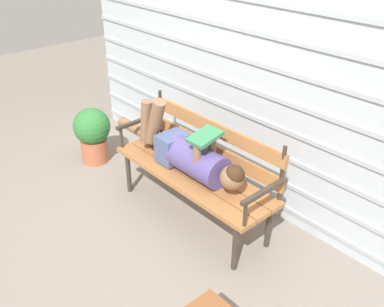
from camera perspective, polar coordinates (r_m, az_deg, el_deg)
ground_plane at (r=3.74m, az=-1.56°, el=-9.14°), size 12.00×12.00×0.00m
house_siding at (r=3.67m, az=7.22°, el=8.90°), size 4.40×0.08×2.11m
park_bench at (r=3.56m, az=0.84°, el=-1.53°), size 1.56×0.50×0.90m
reclining_person at (r=3.50m, az=-0.66°, el=0.07°), size 1.68×0.27×0.56m
potted_plant at (r=4.56m, az=-13.19°, el=2.72°), size 0.38×0.38×0.60m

